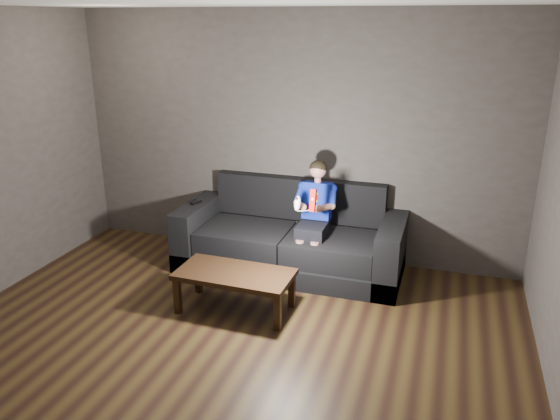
% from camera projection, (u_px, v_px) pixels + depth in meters
% --- Properties ---
extents(floor, '(5.00, 5.00, 0.00)m').
position_uv_depth(floor, '(200.00, 377.00, 4.15)').
color(floor, black).
rests_on(floor, ground).
extents(back_wall, '(5.00, 0.04, 2.70)m').
position_uv_depth(back_wall, '(293.00, 138.00, 5.95)').
color(back_wall, '#3C3734').
rests_on(back_wall, ground).
extents(sofa, '(2.39, 1.03, 0.92)m').
position_uv_depth(sofa, '(291.00, 241.00, 5.91)').
color(sofa, black).
rests_on(sofa, floor).
extents(child, '(0.43, 0.53, 1.07)m').
position_uv_depth(child, '(315.00, 207.00, 5.62)').
color(child, black).
rests_on(child, sofa).
extents(wii_remote_red, '(0.06, 0.08, 0.22)m').
position_uv_depth(wii_remote_red, '(313.00, 200.00, 5.16)').
color(wii_remote_red, red).
rests_on(wii_remote_red, child).
extents(nunchuk_white, '(0.07, 0.10, 0.16)m').
position_uv_depth(nunchuk_white, '(297.00, 203.00, 5.22)').
color(nunchuk_white, white).
rests_on(nunchuk_white, child).
extents(wii_remote_black, '(0.08, 0.15, 0.03)m').
position_uv_depth(wii_remote_black, '(196.00, 202.00, 6.02)').
color(wii_remote_black, black).
rests_on(wii_remote_black, sofa).
extents(coffee_table, '(1.08, 0.56, 0.39)m').
position_uv_depth(coffee_table, '(235.00, 277.00, 5.02)').
color(coffee_table, black).
rests_on(coffee_table, floor).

